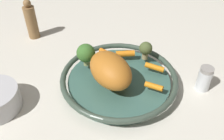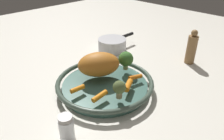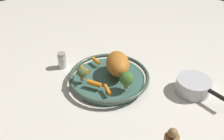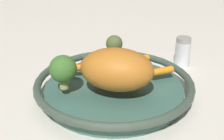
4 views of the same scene
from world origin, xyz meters
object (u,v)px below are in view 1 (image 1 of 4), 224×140
Objects in this scene: serving_bowl at (119,80)px; baby_carrot_near_rim at (154,86)px; salt_shaker at (204,79)px; baby_carrot_left at (125,54)px; broccoli_floret_small at (86,53)px; baby_carrot_back at (106,53)px; broccoli_floret_large at (146,49)px; baby_carrot_right at (154,67)px; pepper_mill at (31,21)px; roast_chicken_piece at (110,70)px.

serving_bowl is 6.93× the size of baby_carrot_near_rim.
salt_shaker reaches higher than baby_carrot_near_rim.
baby_carrot_left is at bearing -38.65° from baby_carrot_near_rim.
serving_bowl is 4.86× the size of broccoli_floret_small.
broccoli_floret_small is (0.03, 0.07, 0.03)m from baby_carrot_back.
broccoli_floret_large is 0.76× the size of salt_shaker.
baby_carrot_near_rim is (-0.13, 0.10, -0.00)m from baby_carrot_left.
baby_carrot_right is (-0.08, -0.07, 0.03)m from serving_bowl.
baby_carrot_back is 0.33m from pepper_mill.
roast_chicken_piece is 0.42m from pepper_mill.
salt_shaker is (-0.24, -0.01, -0.01)m from baby_carrot_left.
serving_bowl is 2.26× the size of pepper_mill.
baby_carrot_right is 0.49m from pepper_mill.
salt_shaker is (-0.18, 0.01, -0.04)m from broccoli_floret_large.
serving_bowl is at bearing 38.60° from baby_carrot_right.
baby_carrot_near_rim is (-0.12, -0.03, -0.03)m from roast_chicken_piece.
broccoli_floret_small reaches higher than salt_shaker.
baby_carrot_back is 0.88× the size of broccoli_floret_large.
broccoli_floret_small is 0.32m from pepper_mill.
pepper_mill is at bearing -6.34° from baby_carrot_back.
baby_carrot_right is 0.20m from broccoli_floret_small.
broccoli_floret_small is at bearing -3.33° from baby_carrot_near_rim.
serving_bowl is 0.10m from baby_carrot_left.
broccoli_floret_small reaches higher than baby_carrot_left.
baby_carrot_back is at bearing 173.66° from pepper_mill.
roast_chicken_piece is at bearing 77.44° from serving_bowl.
broccoli_floret_large reaches higher than baby_carrot_left.
baby_carrot_right reaches higher than serving_bowl.
salt_shaker reaches higher than baby_carrot_left.
baby_carrot_right is 0.16m from baby_carrot_back.
baby_carrot_back is at bearing 4.48° from salt_shaker.
broccoli_floret_large reaches higher than baby_carrot_right.
baby_carrot_right is 0.06m from broccoli_floret_large.
roast_chicken_piece is 0.13m from baby_carrot_left.
broccoli_floret_small reaches higher than baby_carrot_right.
baby_carrot_right is (-0.09, -0.10, -0.03)m from roast_chicken_piece.
broccoli_floret_large is at bearing -108.49° from roast_chicken_piece.
baby_carrot_near_rim is 0.14m from broccoli_floret_large.
broccoli_floret_large is at bearing -163.74° from baby_carrot_back.
pepper_mill is at bearing -2.66° from baby_carrot_left.
baby_carrot_back is 0.20m from baby_carrot_near_rim.
baby_carrot_left is 0.83× the size of broccoli_floret_small.
baby_carrot_back is at bearing 17.55° from baby_carrot_left.
pepper_mill is at bearing -1.17° from salt_shaker.
roast_chicken_piece reaches higher than baby_carrot_near_rim.
roast_chicken_piece is at bearing 13.09° from baby_carrot_near_rim.
baby_carrot_right is 0.14m from salt_shaker.
baby_carrot_left reaches higher than baby_carrot_back.
salt_shaker is at bearing -164.08° from broccoli_floret_small.
broccoli_floret_large is (-0.15, -0.10, -0.01)m from broccoli_floret_small.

